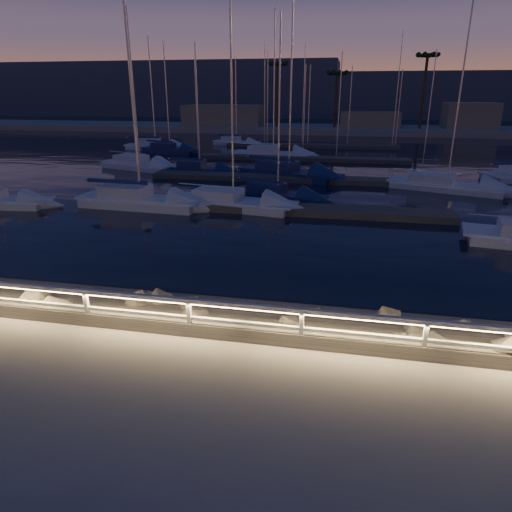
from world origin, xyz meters
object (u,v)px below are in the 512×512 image
object	(u,v)px
sailboat_e	(198,169)
sailboat_f	(275,194)
sailboat_a	(138,199)
sailboat_g	(286,172)
sailboat_m	(235,142)
sailboat_j	(138,164)
sailboat_h	(444,184)
sailboat_k	(271,153)
sailboat_i	(154,146)
guard_rail	(151,305)
sailboat_n	(169,149)
sailboat_c	(230,201)

from	to	relation	value
sailboat_e	sailboat_f	world-z (taller)	sailboat_f
sailboat_a	sailboat_g	size ratio (longest dim) A/B	0.90
sailboat_m	sailboat_j	bearing A→B (deg)	-88.91
sailboat_h	sailboat_j	world-z (taller)	sailboat_h
sailboat_j	sailboat_e	bearing A→B (deg)	7.39
sailboat_a	sailboat_k	bearing A→B (deg)	83.20
sailboat_k	sailboat_m	size ratio (longest dim) A/B	1.32
sailboat_i	guard_rail	bearing A→B (deg)	-70.67
sailboat_a	sailboat_n	bearing A→B (deg)	111.05
guard_rail	sailboat_k	xyz separation A→B (m)	(-3.42, 39.62, -0.93)
sailboat_g	sailboat_j	bearing A→B (deg)	-163.67
guard_rail	sailboat_e	size ratio (longest dim) A/B	4.16
sailboat_h	sailboat_m	xyz separation A→B (m)	(-22.02, 25.91, -0.00)
sailboat_a	sailboat_e	world-z (taller)	sailboat_a
sailboat_a	sailboat_j	bearing A→B (deg)	118.47
guard_rail	sailboat_a	world-z (taller)	sailboat_a
sailboat_h	sailboat_n	xyz separation A→B (m)	(-27.78, 16.46, 0.00)
guard_rail	sailboat_k	distance (m)	39.77
sailboat_i	sailboat_f	bearing A→B (deg)	-56.07
sailboat_e	sailboat_k	size ratio (longest dim) A/B	0.72
sailboat_g	sailboat_h	bearing A→B (deg)	10.56
sailboat_i	sailboat_n	size ratio (longest dim) A/B	1.07
sailboat_g	sailboat_i	size ratio (longest dim) A/B	1.16
sailboat_j	sailboat_m	size ratio (longest dim) A/B	1.23
sailboat_f	sailboat_k	world-z (taller)	sailboat_k
sailboat_h	sailboat_k	size ratio (longest dim) A/B	0.95
sailboat_m	sailboat_f	bearing A→B (deg)	-59.58
sailboat_f	sailboat_i	xyz separation A→B (m)	(-19.24, 24.73, 0.06)
sailboat_g	sailboat_j	distance (m)	14.28
sailboat_g	sailboat_i	xyz separation A→B (m)	(-18.82, 16.40, 0.00)
sailboat_n	sailboat_k	bearing A→B (deg)	6.03
sailboat_e	sailboat_g	world-z (taller)	sailboat_g
sailboat_f	sailboat_g	bearing A→B (deg)	114.00
sailboat_h	sailboat_i	size ratio (longest dim) A/B	1.07
guard_rail	sailboat_c	bearing A→B (deg)	97.10
sailboat_i	sailboat_j	world-z (taller)	sailboat_j
sailboat_h	sailboat_m	distance (m)	34.00
sailboat_i	sailboat_j	xyz separation A→B (m)	(4.66, -14.54, -0.01)
sailboat_e	sailboat_k	distance (m)	12.36
sailboat_g	sailboat_j	size ratio (longest dim) A/B	1.11
sailboat_c	sailboat_g	distance (m)	11.32
guard_rail	sailboat_c	size ratio (longest dim) A/B	3.33
sailboat_g	sailboat_k	distance (m)	12.51
sailboat_e	sailboat_g	xyz separation A→B (m)	(7.88, -0.57, 0.06)
guard_rail	sailboat_f	bearing A→B (deg)	89.03
sailboat_e	sailboat_h	size ratio (longest dim) A/B	0.76
sailboat_i	sailboat_j	bearing A→B (deg)	-76.17
sailboat_f	sailboat_i	world-z (taller)	sailboat_i
sailboat_i	sailboat_k	bearing A→B (deg)	-19.60
guard_rail	sailboat_i	world-z (taller)	sailboat_i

